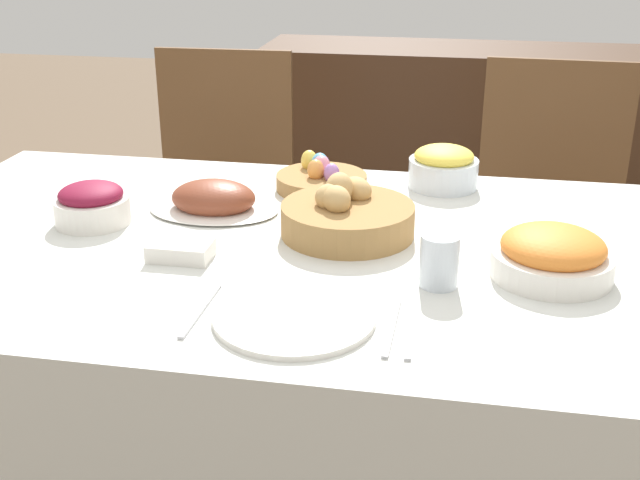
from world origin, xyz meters
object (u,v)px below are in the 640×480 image
object	(u,v)px
sideboard	(461,158)
knife	(392,327)
chair_far_right	(547,226)
dinner_plate	(294,317)
ham_platter	(214,200)
pineapple_bowl	(443,167)
spoon	(411,329)
chair_far_left	(219,205)
bread_basket	(347,215)
egg_basket	(321,178)
butter_dish	(181,251)
beet_salad_bowl	(92,204)
drinking_cup	(439,261)
fork	(201,310)
carrot_bowl	(552,255)

from	to	relation	value
sideboard	knife	xyz separation A→B (m)	(-0.08, -2.03, 0.33)
chair_far_right	dinner_plate	distance (m)	1.26
chair_far_right	ham_platter	distance (m)	1.07
pineapple_bowl	spoon	bearing A→B (deg)	-91.45
chair_far_left	pineapple_bowl	size ratio (longest dim) A/B	6.02
sideboard	pineapple_bowl	xyz separation A→B (m)	(-0.03, -1.33, 0.37)
chair_far_right	bread_basket	size ratio (longest dim) A/B	3.66
chair_far_left	chair_far_right	world-z (taller)	same
bread_basket	dinner_plate	size ratio (longest dim) A/B	1.02
sideboard	egg_basket	size ratio (longest dim) A/B	7.48
chair_far_right	bread_basket	xyz separation A→B (m)	(-0.47, -0.76, 0.29)
spoon	bread_basket	bearing A→B (deg)	112.33
pineapple_bowl	dinner_plate	distance (m)	0.72
egg_basket	spoon	xyz separation A→B (m)	(0.26, -0.63, -0.02)
pineapple_bowl	spoon	size ratio (longest dim) A/B	0.86
pineapple_bowl	butter_dish	distance (m)	0.68
bread_basket	knife	distance (m)	0.39
chair_far_left	beet_salad_bowl	world-z (taller)	chair_far_left
pineapple_bowl	drinking_cup	xyz separation A→B (m)	(0.01, -0.53, -0.00)
fork	ham_platter	bearing A→B (deg)	105.51
dinner_plate	knife	xyz separation A→B (m)	(0.15, 0.00, -0.00)
chair_far_left	carrot_bowl	distance (m)	1.29
bread_basket	egg_basket	xyz separation A→B (m)	(-0.10, 0.26, -0.01)
butter_dish	carrot_bowl	bearing A→B (deg)	4.00
egg_basket	beet_salad_bowl	world-z (taller)	beet_salad_bowl
beet_salad_bowl	dinner_plate	xyz separation A→B (m)	(0.49, -0.33, -0.04)
beet_salad_bowl	dinner_plate	bearing A→B (deg)	-34.15
dinner_plate	knife	distance (m)	0.15
chair_far_right	bread_basket	bearing A→B (deg)	-118.85
chair_far_left	bread_basket	xyz separation A→B (m)	(0.51, -0.77, 0.29)
pineapple_bowl	dinner_plate	world-z (taller)	pineapple_bowl
pineapple_bowl	chair_far_left	bearing A→B (deg)	147.32
sideboard	ham_platter	distance (m)	1.70
ham_platter	spoon	bearing A→B (deg)	-44.37
sideboard	drinking_cup	bearing A→B (deg)	-90.61
carrot_bowl	dinner_plate	distance (m)	0.47
chair_far_right	dinner_plate	xyz separation A→B (m)	(-0.50, -1.13, 0.25)
fork	knife	distance (m)	0.31
knife	bread_basket	bearing A→B (deg)	109.81
chair_far_right	beet_salad_bowl	world-z (taller)	chair_far_right
chair_far_right	butter_dish	bearing A→B (deg)	-125.86
sideboard	dinner_plate	size ratio (longest dim) A/B	6.03
sideboard	beet_salad_bowl	xyz separation A→B (m)	(-0.73, -1.69, 0.36)
ham_platter	dinner_plate	world-z (taller)	ham_platter
ham_platter	beet_salad_bowl	xyz separation A→B (m)	(-0.22, -0.11, 0.02)
pineapple_bowl	spoon	distance (m)	0.70
chair_far_left	sideboard	world-z (taller)	chair_far_left
bread_basket	butter_dish	distance (m)	0.33
egg_basket	ham_platter	bearing A→B (deg)	-136.91
carrot_bowl	spoon	xyz separation A→B (m)	(-0.22, -0.24, -0.04)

